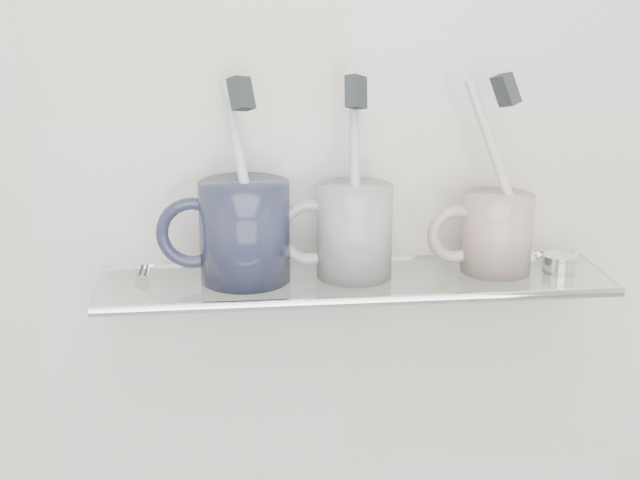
{
  "coord_description": "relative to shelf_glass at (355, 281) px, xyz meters",
  "views": [
    {
      "loc": [
        -0.12,
        0.22,
        1.39
      ],
      "look_at": [
        -0.03,
        1.04,
        1.14
      ],
      "focal_mm": 50.0,
      "sensor_mm": 36.0,
      "label": 1
    }
  ],
  "objects": [
    {
      "name": "mug_left",
      "position": [
        -0.11,
        0.0,
        0.05
      ],
      "size": [
        0.1,
        0.1,
        0.1
      ],
      "primitive_type": "cylinder",
      "rotation": [
        0.0,
        0.0,
        0.23
      ],
      "color": "black",
      "rests_on": "shelf_glass"
    },
    {
      "name": "toothbrush_center",
      "position": [
        -0.0,
        0.0,
        0.1
      ],
      "size": [
        0.02,
        0.07,
        0.19
      ],
      "primitive_type": "cylinder",
      "rotation": [
        -0.23,
        -0.16,
        -0.64
      ],
      "color": "#96A4B5",
      "rests_on": "mug_center"
    },
    {
      "name": "mug_right_handle",
      "position": [
        0.1,
        0.0,
        0.04
      ],
      "size": [
        0.06,
        0.01,
        0.06
      ],
      "primitive_type": "torus",
      "rotation": [
        1.57,
        0.0,
        0.0
      ],
      "color": "beige",
      "rests_on": "mug_right"
    },
    {
      "name": "bracket_left",
      "position": [
        -0.21,
        0.05,
        -0.01
      ],
      "size": [
        0.02,
        0.03,
        0.02
      ],
      "primitive_type": "cylinder",
      "rotation": [
        1.57,
        0.0,
        0.0
      ],
      "color": "silver",
      "rests_on": "wall_back"
    },
    {
      "name": "shelf_rail",
      "position": [
        0.0,
        -0.06,
        0.0
      ],
      "size": [
        0.5,
        0.01,
        0.01
      ],
      "primitive_type": "cylinder",
      "rotation": [
        0.0,
        1.57,
        0.0
      ],
      "color": "silver",
      "rests_on": "shelf_glass"
    },
    {
      "name": "mug_right",
      "position": [
        0.14,
        0.0,
        0.04
      ],
      "size": [
        0.09,
        0.09,
        0.08
      ],
      "primitive_type": "cylinder",
      "rotation": [
        0.0,
        0.0,
        0.31
      ],
      "color": "beige",
      "rests_on": "shelf_glass"
    },
    {
      "name": "bristles_center",
      "position": [
        -0.0,
        0.0,
        0.19
      ],
      "size": [
        0.02,
        0.03,
        0.04
      ],
      "primitive_type": "cube",
      "rotation": [
        -0.23,
        -0.16,
        -0.64
      ],
      "color": "#23272A",
      "rests_on": "toothbrush_center"
    },
    {
      "name": "mug_center_handle",
      "position": [
        -0.04,
        0.0,
        0.05
      ],
      "size": [
        0.07,
        0.01,
        0.07
      ],
      "primitive_type": "torus",
      "rotation": [
        1.57,
        0.0,
        0.0
      ],
      "color": "silver",
      "rests_on": "mug_center"
    },
    {
      "name": "mug_left_handle",
      "position": [
        -0.16,
        0.0,
        0.05
      ],
      "size": [
        0.07,
        0.01,
        0.07
      ],
      "primitive_type": "torus",
      "rotation": [
        1.57,
        0.0,
        0.0
      ],
      "color": "black",
      "rests_on": "mug_left"
    },
    {
      "name": "toothbrush_left",
      "position": [
        -0.11,
        0.0,
        0.1
      ],
      "size": [
        0.04,
        0.08,
        0.18
      ],
      "primitive_type": "cylinder",
      "rotation": [
        -0.17,
        -0.33,
        -0.64
      ],
      "color": "silver",
      "rests_on": "mug_left"
    },
    {
      "name": "bristles_right",
      "position": [
        0.14,
        0.0,
        0.19
      ],
      "size": [
        0.03,
        0.03,
        0.04
      ],
      "primitive_type": "cube",
      "rotation": [
        -0.21,
        -0.31,
        0.38
      ],
      "color": "#23272A",
      "rests_on": "toothbrush_right"
    },
    {
      "name": "mug_center",
      "position": [
        -0.0,
        0.0,
        0.05
      ],
      "size": [
        0.1,
        0.1,
        0.09
      ],
      "primitive_type": "cylinder",
      "rotation": [
        0.0,
        0.0,
        -0.37
      ],
      "color": "silver",
      "rests_on": "shelf_glass"
    },
    {
      "name": "wall_back",
      "position": [
        0.0,
        0.06,
        0.15
      ],
      "size": [
        2.5,
        0.0,
        2.5
      ],
      "primitive_type": "plane",
      "rotation": [
        1.57,
        0.0,
        0.0
      ],
      "color": "beige",
      "rests_on": "ground"
    },
    {
      "name": "bristles_left",
      "position": [
        -0.11,
        0.0,
        0.19
      ],
      "size": [
        0.03,
        0.03,
        0.04
      ],
      "primitive_type": "cube",
      "rotation": [
        -0.17,
        -0.33,
        -0.64
      ],
      "color": "#23272A",
      "rests_on": "toothbrush_left"
    },
    {
      "name": "shelf_glass",
      "position": [
        0.0,
        0.0,
        0.0
      ],
      "size": [
        0.5,
        0.12,
        0.01
      ],
      "primitive_type": "cube",
      "color": "silver",
      "rests_on": "wall_back"
    },
    {
      "name": "toothbrush_right",
      "position": [
        0.14,
        0.0,
        0.1
      ],
      "size": [
        0.08,
        0.03,
        0.18
      ],
      "primitive_type": "cylinder",
      "rotation": [
        -0.21,
        -0.31,
        0.38
      ],
      "color": "beige",
      "rests_on": "mug_right"
    },
    {
      "name": "bracket_right",
      "position": [
        0.21,
        0.05,
        -0.01
      ],
      "size": [
        0.02,
        0.03,
        0.02
      ],
      "primitive_type": "cylinder",
      "rotation": [
        1.57,
        0.0,
        0.0
      ],
      "color": "silver",
      "rests_on": "wall_back"
    },
    {
      "name": "chrome_cap",
      "position": [
        0.21,
        0.0,
        0.01
      ],
      "size": [
        0.03,
        0.03,
        0.01
      ],
      "primitive_type": "cylinder",
      "color": "silver",
      "rests_on": "shelf_glass"
    }
  ]
}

